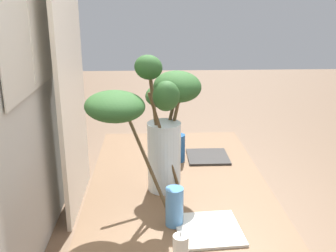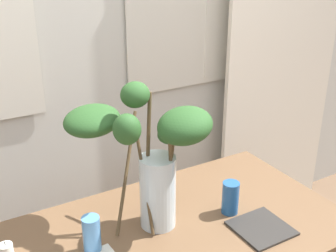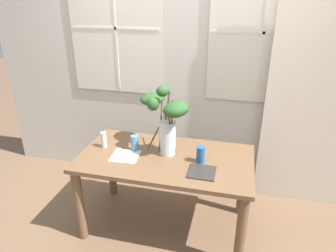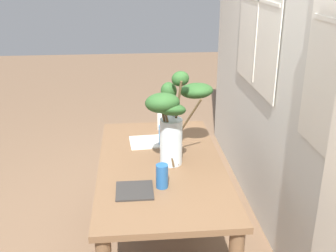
% 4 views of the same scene
% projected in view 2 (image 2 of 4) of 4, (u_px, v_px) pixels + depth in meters
% --- Properties ---
extents(back_wall_with_windows, '(4.28, 0.14, 2.60)m').
position_uv_depth(back_wall_with_windows, '(80.00, 42.00, 2.14)').
color(back_wall_with_windows, beige).
rests_on(back_wall_with_windows, ground).
extents(curtain_sheer_side, '(0.86, 0.03, 2.39)m').
position_uv_depth(curtain_sheer_side, '(285.00, 45.00, 2.62)').
color(curtain_sheer_side, silver).
rests_on(curtain_sheer_side, ground).
extents(vase_with_branches, '(0.57, 0.54, 0.60)m').
position_uv_depth(vase_with_branches, '(150.00, 149.00, 1.62)').
color(vase_with_branches, silver).
rests_on(vase_with_branches, dining_table).
extents(drinking_glass_blue_left, '(0.07, 0.07, 0.15)m').
position_uv_depth(drinking_glass_blue_left, '(92.00, 235.00, 1.56)').
color(drinking_glass_blue_left, '#4C84BC').
rests_on(drinking_glass_blue_left, dining_table).
extents(drinking_glass_blue_right, '(0.07, 0.07, 0.14)m').
position_uv_depth(drinking_glass_blue_right, '(230.00, 198.00, 1.79)').
color(drinking_glass_blue_right, '#235693').
rests_on(drinking_glass_blue_right, dining_table).
extents(plate_square_right, '(0.21, 0.21, 0.01)m').
position_uv_depth(plate_square_right, '(261.00, 228.00, 1.70)').
color(plate_square_right, '#2D2B28').
rests_on(plate_square_right, dining_table).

